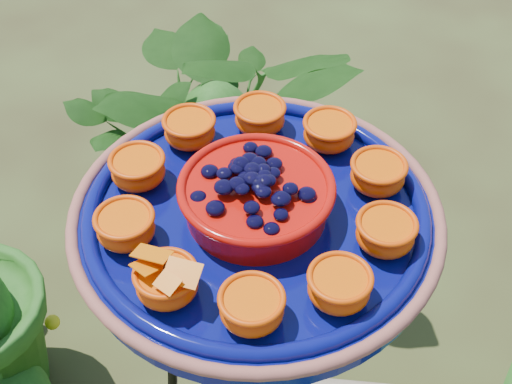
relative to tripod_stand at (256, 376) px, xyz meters
The scene contains 3 objects.
tripod_stand is the anchor object (origin of this frame).
feeder_dish 0.42m from the tripod_stand, 90.74° to the right, with size 0.55×0.55×0.12m.
shrub_back_left 0.91m from the tripod_stand, 134.22° to the left, with size 0.75×0.65×0.83m, color #1E4D14.
Camera 1 is at (0.45, -0.58, 1.72)m, focal length 50.00 mm.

